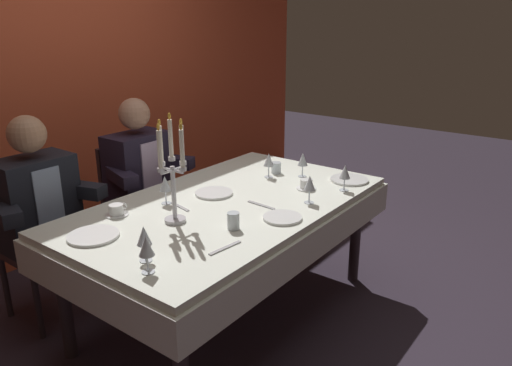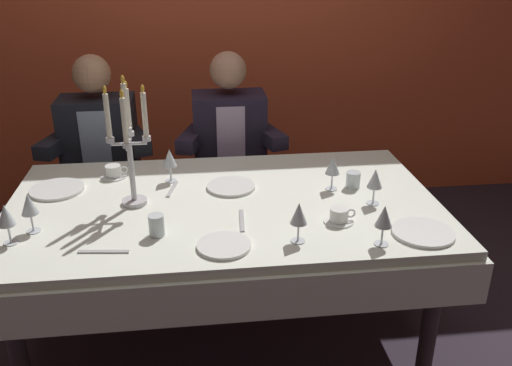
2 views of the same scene
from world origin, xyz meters
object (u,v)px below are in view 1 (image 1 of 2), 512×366
dinner_plate_1 (93,236)px  dinner_plate_0 (214,193)px  candelabra (173,172)px  dining_table (228,220)px  wine_glass_3 (345,173)px  wine_glass_2 (269,160)px  wine_glass_6 (144,236)px  dinner_plate_3 (349,180)px  coffee_cup_0 (117,211)px  wine_glass_1 (165,184)px  wine_glass_5 (303,160)px  coffee_cup_1 (306,185)px  dinner_plate_2 (282,218)px  wine_glass_4 (146,247)px  wine_glass_0 (310,184)px  water_tumbler_1 (233,221)px  water_tumbler_0 (276,168)px  seated_diner_0 (37,202)px  seated_diner_1 (138,171)px

dinner_plate_1 → dinner_plate_0: bearing=-4.5°
candelabra → dinner_plate_0: bearing=15.2°
dining_table → wine_glass_3: (0.57, -0.45, 0.23)m
dining_table → wine_glass_2: size_ratio=11.83×
dinner_plate_1 → wine_glass_6: size_ratio=1.50×
dinner_plate_3 → wine_glass_2: 0.54m
dinner_plate_0 → coffee_cup_0: bearing=160.7°
wine_glass_2 → wine_glass_3: same height
wine_glass_1 → coffee_cup_0: wine_glass_1 is taller
dinner_plate_0 → wine_glass_1: size_ratio=1.38×
wine_glass_5 → coffee_cup_1: (-0.19, -0.15, -0.09)m
dinner_plate_2 → wine_glass_4: 0.82m
dinner_plate_3 → wine_glass_0: (-0.50, 0.00, 0.11)m
wine_glass_1 → candelabra: bearing=-123.6°
water_tumbler_1 → water_tumbler_0: bearing=21.8°
dinner_plate_2 → water_tumbler_1: (-0.25, 0.12, 0.04)m
coffee_cup_1 → dinner_plate_3: bearing=-24.7°
coffee_cup_1 → seated_diner_0: seated_diner_0 is taller
seated_diner_0 → water_tumbler_1: bearing=-71.9°
wine_glass_3 → seated_diner_1: bearing=109.8°
dinner_plate_2 → wine_glass_2: size_ratio=1.26×
wine_glass_1 → wine_glass_3: 1.07m
wine_glass_3 → seated_diner_1: 1.42m
wine_glass_5 → wine_glass_1: bearing=158.1°
dinner_plate_0 → dinner_plate_1: (-0.80, 0.06, 0.00)m
wine_glass_1 → dinner_plate_0: bearing=-21.9°
dinner_plate_1 → wine_glass_2: 1.28m
wine_glass_6 → coffee_cup_1: wine_glass_6 is taller
wine_glass_0 → wine_glass_5: 0.48m
seated_diner_1 → wine_glass_5: bearing=-60.4°
wine_glass_0 → dinner_plate_3: bearing=-0.2°
wine_glass_5 → water_tumbler_1: (-0.93, -0.17, -0.07)m
wine_glass_4 → coffee_cup_1: wine_glass_4 is taller
wine_glass_0 → water_tumbler_0: wine_glass_0 is taller
dining_table → coffee_cup_1: coffee_cup_1 is taller
candelabra → water_tumbler_0: 1.03m
water_tumbler_1 → seated_diner_1: seated_diner_1 is taller
dinner_plate_1 → coffee_cup_0: coffee_cup_0 is taller
wine_glass_5 → wine_glass_2: bearing=129.8°
dinner_plate_2 → wine_glass_2: 0.72m
wine_glass_6 → coffee_cup_0: wine_glass_6 is taller
dinner_plate_1 → dinner_plate_2: (0.73, -0.60, 0.00)m
dinner_plate_2 → water_tumbler_1: size_ratio=2.36×
dinner_plate_1 → wine_glass_0: size_ratio=1.50×
dinner_plate_3 → coffee_cup_1: 0.34m
wine_glass_3 → coffee_cup_0: 1.35m
dining_table → wine_glass_0: size_ratio=11.83×
wine_glass_5 → seated_diner_1: (-0.56, 0.99, -0.12)m
dinner_plate_2 → seated_diner_1: bearing=84.8°
wine_glass_1 → water_tumbler_1: wine_glass_1 is taller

